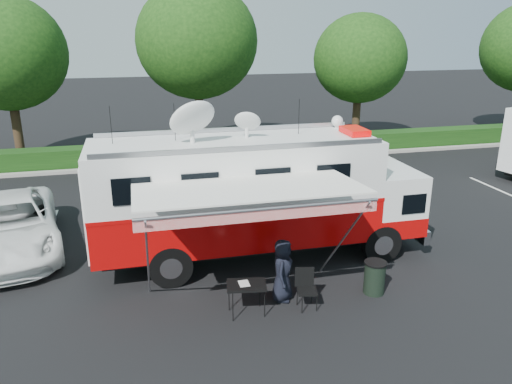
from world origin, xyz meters
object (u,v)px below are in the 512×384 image
white_suv (14,251)px  folding_table (246,286)px  command_truck (257,195)px  trash_bin (375,277)px

white_suv → folding_table: bearing=-50.4°
command_truck → folding_table: 3.39m
folding_table → trash_bin: (3.45, 0.19, -0.31)m
command_truck → white_suv: size_ratio=1.60×
white_suv → command_truck: bearing=-27.7°
white_suv → trash_bin: bearing=-38.0°
folding_table → trash_bin: trash_bin is taller
folding_table → trash_bin: 3.47m
command_truck → trash_bin: command_truck is taller
folding_table → command_truck: bearing=71.3°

